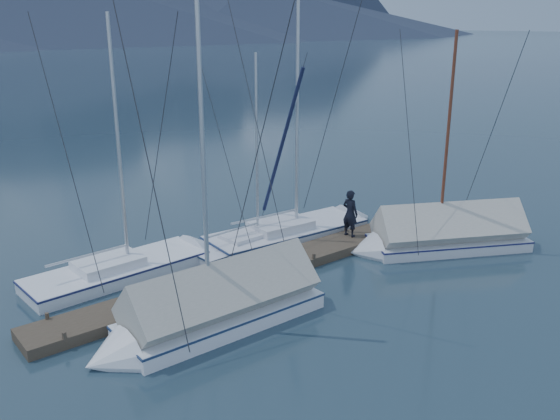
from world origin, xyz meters
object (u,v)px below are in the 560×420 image
object	(u,v)px
sailboat_open_left	(142,266)
sailboat_open_mid	(266,239)
sailboat_covered_near	(435,238)
sailboat_covered_far	(205,314)
sailboat_open_right	(307,230)
person	(350,213)

from	to	relation	value
sailboat_open_left	sailboat_open_mid	size ratio (longest dim) A/B	1.18
sailboat_covered_near	sailboat_covered_far	bearing A→B (deg)	179.00
sailboat_open_right	sailboat_open_mid	bearing A→B (deg)	170.60
sailboat_covered_near	sailboat_open_left	bearing A→B (deg)	151.92
sailboat_open_mid	person	xyz separation A→B (m)	(2.49, -2.21, 1.14)
sailboat_covered_far	sailboat_open_left	bearing A→B (deg)	84.43
sailboat_open_left	sailboat_covered_near	bearing A→B (deg)	-28.08
sailboat_covered_far	person	size ratio (longest dim) A/B	5.36
sailboat_covered_near	person	size ratio (longest dim) A/B	4.85
sailboat_open_right	person	bearing A→B (deg)	-72.81
sailboat_covered_near	person	world-z (taller)	sailboat_covered_near
sailboat_open_left	sailboat_open_right	xyz separation A→B (m)	(7.06, -0.86, 0.01)
sailboat_open_left	sailboat_covered_near	size ratio (longest dim) A/B	1.06
sailboat_open_left	person	xyz separation A→B (m)	(7.65, -2.76, 1.11)
person	sailboat_open_left	bearing A→B (deg)	61.51
sailboat_open_right	sailboat_covered_far	bearing A→B (deg)	-150.87
sailboat_open_right	sailboat_covered_near	distance (m)	5.21
sailboat_open_right	sailboat_covered_far	xyz separation A→B (m)	(-7.56, -4.21, 0.31)
person	sailboat_covered_near	bearing A→B (deg)	-147.24
sailboat_open_mid	person	distance (m)	3.52
sailboat_open_mid	sailboat_open_right	world-z (taller)	sailboat_open_right
sailboat_open_left	sailboat_open_right	world-z (taller)	sailboat_open_right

